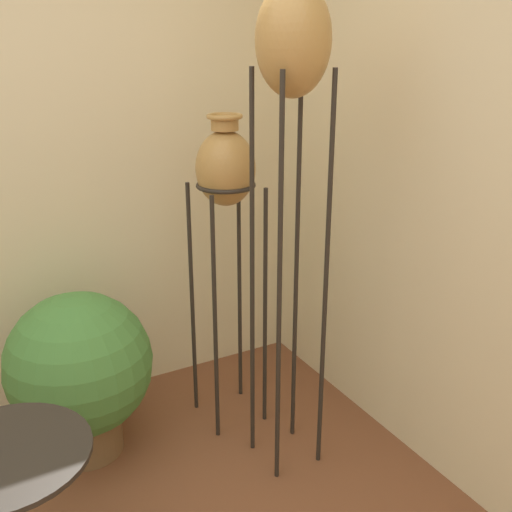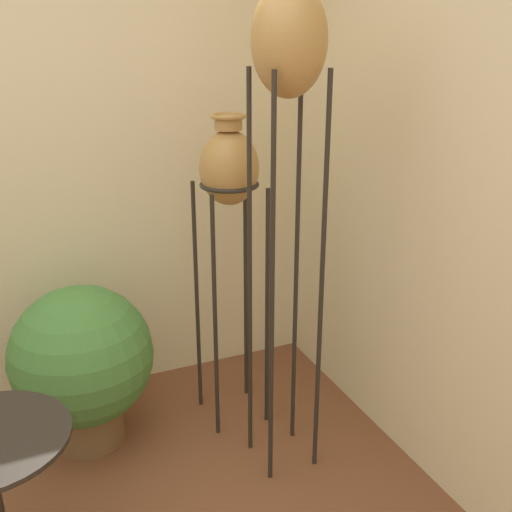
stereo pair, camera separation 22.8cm
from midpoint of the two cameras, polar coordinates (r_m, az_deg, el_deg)
name	(u,v)px [view 2 (the right image)]	position (r m, az deg, el deg)	size (l,w,h in m)	color
vase_stand_tall	(289,57)	(2.31, 6.14, 18.30)	(0.28, 0.28, 2.12)	#28231E
vase_stand_medium	(229,177)	(2.70, -0.14, 7.55)	(0.28, 0.28, 1.52)	#28231E
potted_plant	(82,361)	(2.88, -14.03, -9.73)	(0.65, 0.65, 0.79)	brown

